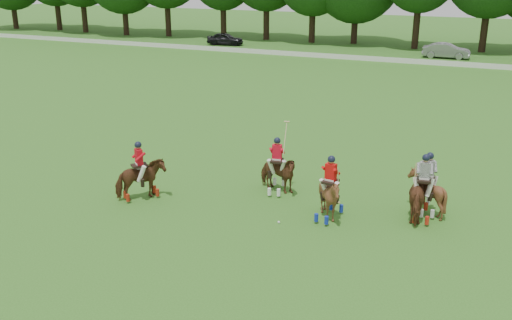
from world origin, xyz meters
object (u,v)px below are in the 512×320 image
at_px(polo_red_b, 277,173).
at_px(polo_stripe_b, 426,192).
at_px(car_mid, 446,51).
at_px(polo_red_a, 140,179).
at_px(polo_ball, 279,222).
at_px(car_left, 225,39).
at_px(polo_red_c, 330,197).
at_px(polo_stripe_a, 422,196).

xyz_separation_m(polo_red_b, polo_stripe_b, (5.58, 0.31, 0.02)).
bearing_deg(polo_red_b, car_mid, 86.56).
xyz_separation_m(polo_red_a, polo_ball, (5.57, 0.06, -0.77)).
relative_size(car_left, polo_red_b, 1.44).
height_order(car_left, polo_red_b, polo_red_b).
relative_size(car_left, polo_red_c, 1.71).
xyz_separation_m(polo_red_a, polo_stripe_b, (10.02, 3.00, -0.01)).
bearing_deg(polo_red_c, polo_stripe_b, 32.09).
xyz_separation_m(polo_red_a, polo_stripe_a, (9.96, 2.43, 0.05)).
relative_size(car_left, polo_stripe_b, 1.75).
bearing_deg(car_mid, polo_ball, 177.70).
bearing_deg(polo_stripe_b, polo_red_c, -147.91).
relative_size(polo_stripe_a, polo_stripe_b, 1.04).
relative_size(car_mid, polo_stripe_b, 1.91).
relative_size(polo_stripe_b, polo_ball, 25.17).
xyz_separation_m(car_mid, polo_ball, (-1.15, -40.41, -0.67)).
bearing_deg(polo_red_b, polo_stripe_a, -2.69).
bearing_deg(polo_red_a, polo_red_b, 31.18).
bearing_deg(polo_red_c, car_left, 121.07).
relative_size(car_left, polo_red_a, 1.75).
relative_size(car_left, car_mid, 0.92).
distance_m(polo_red_b, polo_stripe_b, 5.59).
xyz_separation_m(polo_red_a, polo_red_b, (4.44, 2.69, -0.03)).
distance_m(car_mid, polo_red_c, 39.34).
bearing_deg(polo_red_c, polo_red_a, -170.90).
bearing_deg(polo_red_c, car_mid, 90.46).
xyz_separation_m(car_mid, polo_stripe_b, (3.30, -37.47, 0.10)).
bearing_deg(polo_stripe_b, polo_ball, -146.56).
bearing_deg(polo_ball, polo_red_b, 113.19).
relative_size(polo_red_a, polo_red_c, 0.98).
bearing_deg(polo_red_b, polo_stripe_b, 3.21).
bearing_deg(polo_stripe_a, car_mid, 94.87).
bearing_deg(polo_red_c, polo_stripe_a, 24.03).
height_order(polo_red_b, polo_ball, polo_red_b).
distance_m(car_left, polo_stripe_a, 46.43).
relative_size(car_left, polo_stripe_a, 1.68).
xyz_separation_m(car_left, car_mid, (23.39, 0.00, 0.04)).
height_order(polo_red_c, polo_stripe_b, polo_red_c).
relative_size(polo_red_a, polo_ball, 25.20).
height_order(car_mid, polo_red_b, polo_red_b).
distance_m(car_left, polo_stripe_b, 46.00).
distance_m(polo_stripe_a, polo_stripe_b, 0.58).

